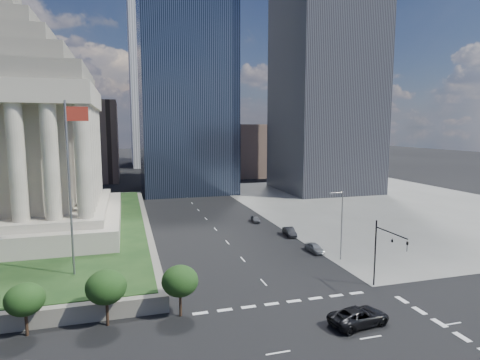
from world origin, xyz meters
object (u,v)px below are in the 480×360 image
object	(u,v)px
parked_sedan_mid	(290,232)
parked_sedan_far	(255,219)
flagpole	(71,179)
parked_sedan_near	(315,248)
war_memorial	(4,112)
pickup_truck	(359,316)
traffic_signal_ne	(385,247)
street_lamp_north	(341,221)

from	to	relation	value
parked_sedan_mid	parked_sedan_far	size ratio (longest dim) A/B	1.17
flagpole	parked_sedan_near	world-z (taller)	flagpole
war_memorial	flagpole	distance (m)	28.16
pickup_truck	parked_sedan_mid	world-z (taller)	pickup_truck
traffic_signal_ne	pickup_truck	size ratio (longest dim) A/B	1.31
street_lamp_north	war_memorial	bearing A→B (deg)	154.08
flagpole	parked_sedan_near	distance (m)	35.95
parked_sedan_near	street_lamp_north	bearing A→B (deg)	-68.95
street_lamp_north	parked_sedan_near	xyz separation A→B (m)	(-1.83, 4.19, -4.98)
war_memorial	parked_sedan_mid	world-z (taller)	war_memorial
street_lamp_north	parked_sedan_near	world-z (taller)	street_lamp_north
war_memorial	pickup_truck	distance (m)	60.12
traffic_signal_ne	flagpole	bearing A→B (deg)	163.29
parked_sedan_near	flagpole	bearing A→B (deg)	-173.68
flagpole	parked_sedan_mid	xyz separation A→B (m)	(33.33, 14.89, -12.40)
parked_sedan_mid	war_memorial	bearing A→B (deg)	174.72
flagpole	parked_sedan_far	size ratio (longest dim) A/B	5.39
flagpole	parked_sedan_far	world-z (taller)	flagpole
parked_sedan_near	parked_sedan_far	xyz separation A→B (m)	(-2.50, 21.19, -0.05)
pickup_truck	war_memorial	bearing A→B (deg)	35.34
traffic_signal_ne	pickup_truck	xyz separation A→B (m)	(-7.22, -6.31, -4.40)
parked_sedan_near	parked_sedan_far	world-z (taller)	parked_sedan_near
traffic_signal_ne	parked_sedan_near	distance (m)	16.18
war_memorial	flagpole	world-z (taller)	war_memorial
flagpole	pickup_truck	world-z (taller)	flagpole
flagpole	pickup_truck	distance (m)	34.07
parked_sedan_far	parked_sedan_near	bearing A→B (deg)	-75.37
war_memorial	street_lamp_north	size ratio (longest dim) A/B	3.90
traffic_signal_ne	parked_sedan_mid	bearing A→B (deg)	92.27
war_memorial	parked_sedan_near	bearing A→B (deg)	-22.46
flagpole	street_lamp_north	size ratio (longest dim) A/B	2.00
parked_sedan_mid	pickup_truck	bearing A→B (deg)	-95.14
traffic_signal_ne	street_lamp_north	size ratio (longest dim) A/B	0.80
war_memorial	parked_sedan_far	bearing A→B (deg)	3.17
pickup_truck	parked_sedan_near	size ratio (longest dim) A/B	1.52
pickup_truck	parked_sedan_far	xyz separation A→B (m)	(3.72, 42.99, -0.22)
street_lamp_north	parked_sedan_far	bearing A→B (deg)	99.68
street_lamp_north	parked_sedan_mid	world-z (taller)	street_lamp_north
street_lamp_north	parked_sedan_far	size ratio (longest dim) A/B	2.69
war_memorial	pickup_truck	bearing A→B (deg)	-45.96
war_memorial	pickup_truck	world-z (taller)	war_memorial
flagpole	traffic_signal_ne	distance (m)	36.69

